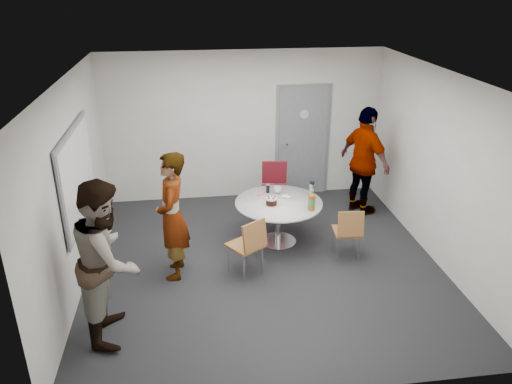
{
  "coord_description": "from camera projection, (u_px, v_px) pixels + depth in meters",
  "views": [
    {
      "loc": [
        -0.96,
        -6.16,
        3.87
      ],
      "look_at": [
        -0.08,
        0.25,
        1.04
      ],
      "focal_mm": 35.0,
      "sensor_mm": 36.0,
      "label": 1
    }
  ],
  "objects": [
    {
      "name": "floor",
      "position": [
        264.0,
        264.0,
        7.26
      ],
      "size": [
        5.0,
        5.0,
        0.0
      ],
      "primitive_type": "plane",
      "color": "black",
      "rests_on": "ground"
    },
    {
      "name": "wall_back",
      "position": [
        243.0,
        126.0,
        8.99
      ],
      "size": [
        5.0,
        0.0,
        5.0
      ],
      "primitive_type": "plane",
      "rotation": [
        1.57,
        0.0,
        0.0
      ],
      "color": "beige",
      "rests_on": "floor"
    },
    {
      "name": "ceiling",
      "position": [
        265.0,
        77.0,
        6.18
      ],
      "size": [
        5.0,
        5.0,
        0.0
      ],
      "primitive_type": "plane",
      "rotation": [
        3.14,
        0.0,
        0.0
      ],
      "color": "silver",
      "rests_on": "wall_back"
    },
    {
      "name": "whiteboard",
      "position": [
        77.0,
        175.0,
        6.55
      ],
      "size": [
        0.04,
        1.9,
        1.25
      ],
      "color": "gray",
      "rests_on": "wall_left"
    },
    {
      "name": "chair_near_right",
      "position": [
        349.0,
        229.0,
        7.19
      ],
      "size": [
        0.42,
        0.45,
        0.82
      ],
      "rotation": [
        0.0,
        0.0,
        -0.08
      ],
      "color": "brown",
      "rests_on": "floor"
    },
    {
      "name": "door",
      "position": [
        303.0,
        141.0,
        9.24
      ],
      "size": [
        1.02,
        0.17,
        2.12
      ],
      "color": "slate",
      "rests_on": "wall_back"
    },
    {
      "name": "wall_left",
      "position": [
        73.0,
        188.0,
        6.41
      ],
      "size": [
        0.0,
        5.0,
        5.0
      ],
      "primitive_type": "plane",
      "rotation": [
        1.57,
        0.0,
        1.57
      ],
      "color": "beige",
      "rests_on": "floor"
    },
    {
      "name": "table",
      "position": [
        281.0,
        207.0,
        7.6
      ],
      "size": [
        1.33,
        1.33,
        1.01
      ],
      "color": "silver",
      "rests_on": "floor"
    },
    {
      "name": "person_left",
      "position": [
        108.0,
        260.0,
        5.54
      ],
      "size": [
        0.74,
        0.94,
        1.91
      ],
      "primitive_type": "imported",
      "rotation": [
        0.0,
        0.0,
        1.56
      ],
      "color": "white",
      "rests_on": "floor"
    },
    {
      "name": "person_main",
      "position": [
        172.0,
        216.0,
        6.67
      ],
      "size": [
        0.47,
        0.68,
        1.79
      ],
      "primitive_type": "imported",
      "rotation": [
        0.0,
        0.0,
        -1.64
      ],
      "color": "#A5C6EA",
      "rests_on": "floor"
    },
    {
      "name": "person_right",
      "position": [
        365.0,
        162.0,
        8.46
      ],
      "size": [
        0.87,
        1.2,
        1.89
      ],
      "primitive_type": "imported",
      "rotation": [
        0.0,
        0.0,
        1.99
      ],
      "color": "black",
      "rests_on": "floor"
    },
    {
      "name": "wall_right",
      "position": [
        439.0,
        169.0,
        7.03
      ],
      "size": [
        0.0,
        5.0,
        5.0
      ],
      "primitive_type": "plane",
      "rotation": [
        1.57,
        0.0,
        -1.57
      ],
      "color": "beige",
      "rests_on": "floor"
    },
    {
      "name": "wall_front",
      "position": [
        307.0,
        282.0,
        4.45
      ],
      "size": [
        5.0,
        0.0,
        5.0
      ],
      "primitive_type": "plane",
      "rotation": [
        -1.57,
        0.0,
        0.0
      ],
      "color": "beige",
      "rests_on": "floor"
    },
    {
      "name": "chair_near_left",
      "position": [
        249.0,
        242.0,
        6.77
      ],
      "size": [
        0.59,
        0.6,
        0.87
      ],
      "rotation": [
        0.0,
        0.0,
        0.6
      ],
      "color": "brown",
      "rests_on": "floor"
    },
    {
      "name": "chair_far",
      "position": [
        275.0,
        183.0,
        8.56
      ],
      "size": [
        0.5,
        0.53,
        0.94
      ],
      "rotation": [
        0.0,
        0.0,
        3.03
      ],
      "color": "maroon",
      "rests_on": "floor"
    }
  ]
}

